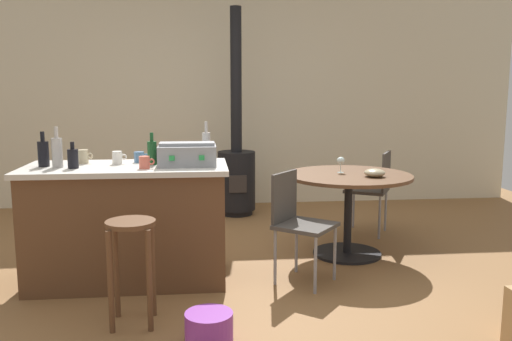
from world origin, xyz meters
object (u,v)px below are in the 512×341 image
dining_table (349,193)px  folding_chair_far (298,218)px  cup_2 (139,157)px  wine_glass (341,161)px  wooden_stool (131,251)px  bottle_1 (152,152)px  bottle_0 (43,153)px  bottle_4 (73,158)px  cup_0 (145,162)px  bottle_2 (57,152)px  toolbox (187,155)px  cup_3 (118,158)px  cup_1 (83,157)px  wood_stove (237,166)px  bottle_3 (206,146)px  plastic_bucket (209,328)px  folding_chair_near (374,186)px  kitchen_island (128,224)px  serving_bowl (375,173)px

dining_table → folding_chair_far: folding_chair_far is taller
cup_2 → wine_glass: size_ratio=0.80×
wooden_stool → folding_chair_far: folding_chair_far is taller
bottle_1 → wine_glass: 1.70m
folding_chair_far → wine_glass: size_ratio=5.92×
bottle_0 → bottle_4: bottle_0 is taller
bottle_0 → cup_0: 0.79m
bottle_2 → toolbox: bearing=-0.5°
toolbox → bottle_1: (-0.27, 0.08, 0.01)m
cup_3 → toolbox: bearing=-14.2°
cup_1 → folding_chair_far: bearing=-9.8°
toolbox → bottle_4: 0.83m
wood_stove → cup_2: wood_stove is taller
wooden_stool → cup_0: bearing=86.8°
bottle_0 → wine_glass: bearing=12.4°
wine_glass → folding_chair_far: bearing=-126.8°
bottle_3 → wooden_stool: bearing=-116.6°
wooden_stool → plastic_bucket: size_ratio=2.36×
folding_chair_near → bottle_3: 2.02m
dining_table → folding_chair_near: bearing=55.7°
kitchen_island → bottle_0: bottle_0 is taller
bottle_2 → plastic_bucket: bottle_2 is taller
wooden_stool → folding_chair_near: 2.91m
bottle_2 → cup_0: size_ratio=2.63×
wood_stove → bottle_1: wood_stove is taller
wood_stove → bottle_0: size_ratio=9.11×
cup_1 → serving_bowl: 2.40m
dining_table → folding_chair_near: 0.80m
serving_bowl → bottle_4: bearing=-170.5°
folding_chair_far → bottle_3: 0.93m
folding_chair_near → plastic_bucket: folding_chair_near is taller
folding_chair_far → wooden_stool: bearing=-150.8°
wine_glass → wooden_stool: bearing=-141.6°
folding_chair_near → toolbox: bearing=-147.8°
dining_table → wine_glass: 0.29m
dining_table → cup_0: 1.86m
wood_stove → cup_1: bearing=-123.9°
toolbox → bottle_2: bottle_2 is taller
cup_0 → bottle_2: bearing=168.7°
bottle_1 → bottle_3: (0.42, 0.15, 0.03)m
cup_2 → cup_3: 0.18m
dining_table → bottle_1: (-1.67, -0.43, 0.44)m
cup_2 → serving_bowl: size_ratio=0.64×
bottle_1 → bottle_2: 0.69m
bottle_0 → cup_0: (0.76, -0.18, -0.06)m
wine_glass → folding_chair_near: bearing=48.7°
toolbox → cup_3: toolbox is taller
folding_chair_far → wine_glass: wine_glass is taller
folding_chair_far → cup_2: cup_2 is taller
wine_glass → cup_3: bearing=-166.4°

